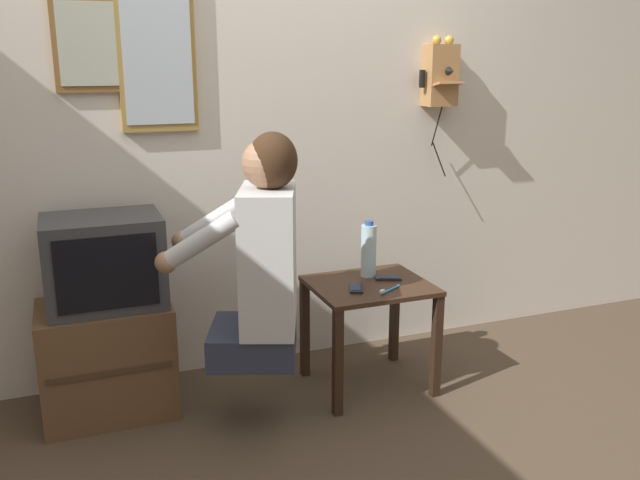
{
  "coord_description": "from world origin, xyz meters",
  "views": [
    {
      "loc": [
        -0.91,
        -2.02,
        1.55
      ],
      "look_at": [
        0.13,
        0.67,
        0.77
      ],
      "focal_mm": 38.0,
      "sensor_mm": 36.0,
      "label": 1
    }
  ],
  "objects_px": {
    "cell_phone_spare": "(388,278)",
    "toothbrush": "(389,290)",
    "person": "(262,256)",
    "framed_picture": "(92,44)",
    "television": "(104,261)",
    "water_bottle": "(369,250)",
    "cell_phone_held": "(356,288)",
    "wall_phone_antique": "(440,75)",
    "wall_mirror": "(157,56)"
  },
  "relations": [
    {
      "from": "cell_phone_spare",
      "to": "toothbrush",
      "type": "distance_m",
      "value": 0.18
    },
    {
      "from": "television",
      "to": "toothbrush",
      "type": "height_order",
      "value": "television"
    },
    {
      "from": "wall_mirror",
      "to": "cell_phone_held",
      "type": "xyz_separation_m",
      "value": [
        0.76,
        -0.51,
        -1.03
      ]
    },
    {
      "from": "wall_mirror",
      "to": "television",
      "type": "bearing_deg",
      "value": -140.28
    },
    {
      "from": "water_bottle",
      "to": "toothbrush",
      "type": "bearing_deg",
      "value": -92.92
    },
    {
      "from": "wall_phone_antique",
      "to": "toothbrush",
      "type": "height_order",
      "value": "wall_phone_antique"
    },
    {
      "from": "television",
      "to": "toothbrush",
      "type": "distance_m",
      "value": 1.26
    },
    {
      "from": "water_bottle",
      "to": "person",
      "type": "bearing_deg",
      "value": -157.46
    },
    {
      "from": "cell_phone_spare",
      "to": "wall_mirror",
      "type": "bearing_deg",
      "value": 88.21
    },
    {
      "from": "person",
      "to": "framed_picture",
      "type": "relative_size",
      "value": 2.35
    },
    {
      "from": "wall_mirror",
      "to": "cell_phone_spare",
      "type": "relative_size",
      "value": 4.9
    },
    {
      "from": "television",
      "to": "framed_picture",
      "type": "bearing_deg",
      "value": 81.42
    },
    {
      "from": "person",
      "to": "toothbrush",
      "type": "height_order",
      "value": "person"
    },
    {
      "from": "television",
      "to": "wall_mirror",
      "type": "xyz_separation_m",
      "value": [
        0.31,
        0.26,
        0.86
      ]
    },
    {
      "from": "toothbrush",
      "to": "framed_picture",
      "type": "bearing_deg",
      "value": 32.03
    },
    {
      "from": "wall_phone_antique",
      "to": "framed_picture",
      "type": "height_order",
      "value": "framed_picture"
    },
    {
      "from": "wall_phone_antique",
      "to": "wall_mirror",
      "type": "relative_size",
      "value": 1.09
    },
    {
      "from": "toothbrush",
      "to": "cell_phone_spare",
      "type": "bearing_deg",
      "value": -57.03
    },
    {
      "from": "wall_phone_antique",
      "to": "cell_phone_spare",
      "type": "height_order",
      "value": "wall_phone_antique"
    },
    {
      "from": "cell_phone_held",
      "to": "toothbrush",
      "type": "bearing_deg",
      "value": -9.25
    },
    {
      "from": "television",
      "to": "wall_phone_antique",
      "type": "height_order",
      "value": "wall_phone_antique"
    },
    {
      "from": "water_bottle",
      "to": "toothbrush",
      "type": "height_order",
      "value": "water_bottle"
    },
    {
      "from": "framed_picture",
      "to": "wall_mirror",
      "type": "distance_m",
      "value": 0.28
    },
    {
      "from": "person",
      "to": "wall_mirror",
      "type": "distance_m",
      "value": 1.05
    },
    {
      "from": "wall_phone_antique",
      "to": "cell_phone_spare",
      "type": "xyz_separation_m",
      "value": [
        -0.47,
        -0.39,
        -0.94
      ]
    },
    {
      "from": "framed_picture",
      "to": "cell_phone_spare",
      "type": "xyz_separation_m",
      "value": [
        1.24,
        -0.43,
        -1.08
      ]
    },
    {
      "from": "cell_phone_spare",
      "to": "water_bottle",
      "type": "height_order",
      "value": "water_bottle"
    },
    {
      "from": "wall_phone_antique",
      "to": "television",
      "type": "bearing_deg",
      "value": -172.89
    },
    {
      "from": "television",
      "to": "cell_phone_held",
      "type": "height_order",
      "value": "television"
    },
    {
      "from": "person",
      "to": "water_bottle",
      "type": "xyz_separation_m",
      "value": [
        0.61,
        0.25,
        -0.1
      ]
    },
    {
      "from": "wall_mirror",
      "to": "water_bottle",
      "type": "distance_m",
      "value": 1.33
    },
    {
      "from": "television",
      "to": "cell_phone_spare",
      "type": "height_order",
      "value": "television"
    },
    {
      "from": "person",
      "to": "framed_picture",
      "type": "xyz_separation_m",
      "value": [
        -0.57,
        0.6,
        0.85
      ]
    },
    {
      "from": "television",
      "to": "cell_phone_held",
      "type": "xyz_separation_m",
      "value": [
        1.08,
        -0.25,
        -0.17
      ]
    },
    {
      "from": "wall_phone_antique",
      "to": "cell_phone_spare",
      "type": "bearing_deg",
      "value": -140.46
    },
    {
      "from": "person",
      "to": "cell_phone_spare",
      "type": "distance_m",
      "value": 0.73
    },
    {
      "from": "wall_mirror",
      "to": "person",
      "type": "bearing_deg",
      "value": -63.88
    },
    {
      "from": "water_bottle",
      "to": "cell_phone_spare",
      "type": "bearing_deg",
      "value": -51.32
    },
    {
      "from": "framed_picture",
      "to": "toothbrush",
      "type": "distance_m",
      "value": 1.7
    },
    {
      "from": "cell_phone_spare",
      "to": "water_bottle",
      "type": "relative_size",
      "value": 0.5
    },
    {
      "from": "wall_mirror",
      "to": "cell_phone_held",
      "type": "distance_m",
      "value": 1.38
    },
    {
      "from": "person",
      "to": "television",
      "type": "height_order",
      "value": "person"
    },
    {
      "from": "cell_phone_held",
      "to": "water_bottle",
      "type": "height_order",
      "value": "water_bottle"
    },
    {
      "from": "person",
      "to": "framed_picture",
      "type": "bearing_deg",
      "value": 64.06
    },
    {
      "from": "television",
      "to": "cell_phone_held",
      "type": "distance_m",
      "value": 1.12
    },
    {
      "from": "cell_phone_spare",
      "to": "water_bottle",
      "type": "bearing_deg",
      "value": 60.8
    },
    {
      "from": "television",
      "to": "framed_picture",
      "type": "height_order",
      "value": "framed_picture"
    },
    {
      "from": "wall_mirror",
      "to": "cell_phone_spare",
      "type": "xyz_separation_m",
      "value": [
        0.97,
        -0.43,
        -1.03
      ]
    },
    {
      "from": "person",
      "to": "toothbrush",
      "type": "distance_m",
      "value": 0.64
    },
    {
      "from": "wall_phone_antique",
      "to": "wall_mirror",
      "type": "xyz_separation_m",
      "value": [
        -1.44,
        0.04,
        0.09
      ]
    }
  ]
}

